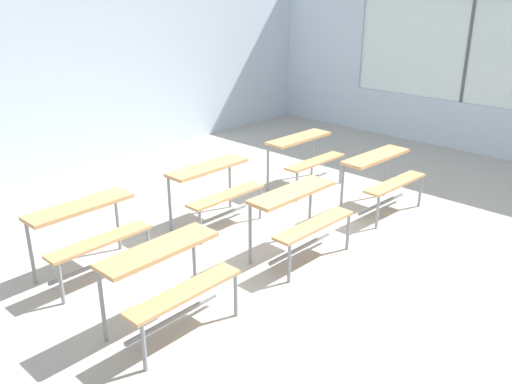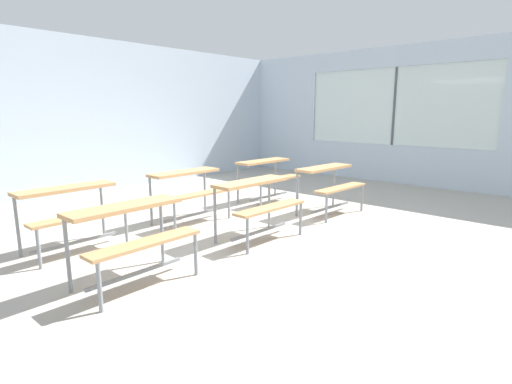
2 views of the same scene
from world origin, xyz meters
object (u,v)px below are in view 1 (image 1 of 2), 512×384
object	(u,v)px
desk_bench_r0c1	(299,209)
desk_bench_r1c0	(87,224)
desk_bench_r0c0	(168,270)
desk_bench_r1c2	(304,150)
desk_bench_r1c1	(214,181)
desk_bench_r0c2	(382,170)

from	to	relation	value
desk_bench_r0c1	desk_bench_r1c0	xyz separation A→B (m)	(-1.77, 1.30, 0.00)
desk_bench_r0c0	desk_bench_r1c2	world-z (taller)	same
desk_bench_r0c0	desk_bench_r1c0	bearing A→B (deg)	88.51
desk_bench_r0c0	desk_bench_r0c1	size ratio (longest dim) A/B	1.00
desk_bench_r1c1	desk_bench_r0c2	bearing A→B (deg)	-35.12
desk_bench_r0c2	desk_bench_r1c2	xyz separation A→B (m)	(-0.01, 1.28, 0.00)
desk_bench_r0c2	desk_bench_r1c2	size ratio (longest dim) A/B	1.01
desk_bench_r1c1	desk_bench_r1c2	xyz separation A→B (m)	(1.78, 0.02, 0.00)
desk_bench_r1c0	desk_bench_r1c1	xyz separation A→B (m)	(1.70, -0.02, 0.00)
desk_bench_r1c1	desk_bench_r1c2	size ratio (longest dim) A/B	0.99
desk_bench_r0c2	desk_bench_r1c1	xyz separation A→B (m)	(-1.79, 1.26, 0.00)
desk_bench_r0c0	desk_bench_r0c2	size ratio (longest dim) A/B	0.98
desk_bench_r1c0	desk_bench_r1c2	size ratio (longest dim) A/B	1.00
desk_bench_r0c1	desk_bench_r1c1	world-z (taller)	same
desk_bench_r0c2	desk_bench_r1c1	distance (m)	2.18
desk_bench_r0c0	desk_bench_r0c2	xyz separation A→B (m)	(3.50, 0.05, 0.00)
desk_bench_r0c1	desk_bench_r0c2	size ratio (longest dim) A/B	0.99
desk_bench_r0c0	desk_bench_r0c2	bearing A→B (deg)	0.07
desk_bench_r0c0	desk_bench_r0c1	bearing A→B (deg)	0.09
desk_bench_r0c0	desk_bench_r0c1	xyz separation A→B (m)	(1.78, 0.03, 0.00)
desk_bench_r0c0	desk_bench_r1c1	size ratio (longest dim) A/B	1.01
desk_bench_r0c1	desk_bench_r1c2	bearing A→B (deg)	38.20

